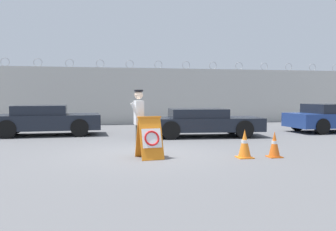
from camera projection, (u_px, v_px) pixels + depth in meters
The scene contains 9 objects.
ground_plane at pixel (144, 154), 10.61m from camera, with size 90.00×90.00×0.00m, color #5B5B5E.
perimeter_wall at pixel (115, 96), 21.40m from camera, with size 36.00×0.30×3.69m.
barricade_sign at pixel (150, 138), 9.84m from camera, with size 0.69×0.83×1.12m.
security_guard at pixel (139, 119), 10.29m from camera, with size 0.39×0.65×1.82m.
traffic_cone_near at pixel (274, 144), 10.04m from camera, with size 0.35×0.35×0.70m.
traffic_cone_mid at pixel (245, 144), 9.93m from camera, with size 0.40×0.40×0.76m.
parked_car_front_coupe at pixel (45, 120), 15.52m from camera, with size 4.43×2.06×1.25m.
parked_car_rear_sedan at pixel (202, 122), 15.06m from camera, with size 4.76×2.29×1.13m.
parked_car_far_side at pixel (334, 118), 16.98m from camera, with size 4.36×2.10×1.27m.
Camera 1 is at (-1.57, -10.44, 1.67)m, focal length 40.00 mm.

